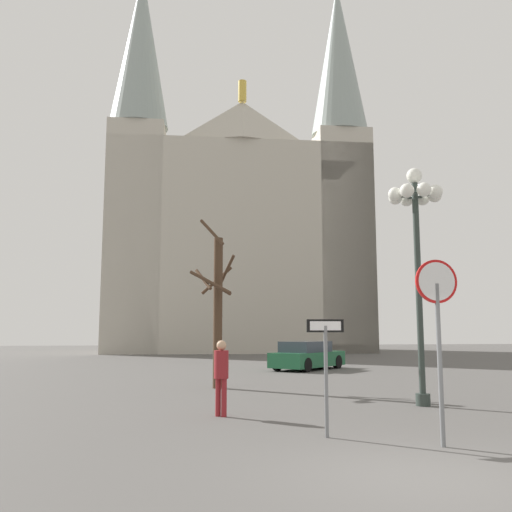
% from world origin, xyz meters
% --- Properties ---
extents(ground_plane, '(120.00, 120.00, 0.00)m').
position_xyz_m(ground_plane, '(0.00, 0.00, 0.00)').
color(ground_plane, '#514F4C').
extents(cathedral, '(22.13, 11.69, 33.53)m').
position_xyz_m(cathedral, '(1.56, 40.20, 10.90)').
color(cathedral, '#BCB5A5').
rests_on(cathedral, ground).
extents(stop_sign, '(0.74, 0.08, 3.07)m').
position_xyz_m(stop_sign, '(1.06, 1.85, 2.13)').
color(stop_sign, slate).
rests_on(stop_sign, ground).
extents(one_way_arrow_sign, '(0.70, 0.07, 2.08)m').
position_xyz_m(one_way_arrow_sign, '(-0.61, 2.86, 1.34)').
color(one_way_arrow_sign, slate).
rests_on(one_way_arrow_sign, ground).
extents(street_lamp, '(1.45, 1.45, 6.12)m').
position_xyz_m(street_lamp, '(2.82, 6.48, 4.58)').
color(street_lamp, '#2D3833').
rests_on(street_lamp, ground).
extents(bare_tree, '(1.56, 1.57, 5.54)m').
position_xyz_m(bare_tree, '(-2.05, 11.29, 2.68)').
color(bare_tree, '#473323').
rests_on(bare_tree, ground).
extents(parked_car_near_green, '(4.24, 4.35, 1.33)m').
position_xyz_m(parked_car_near_green, '(2.74, 19.01, 0.63)').
color(parked_car_near_green, '#1E5B38').
rests_on(parked_car_near_green, ground).
extents(pedestrian_walking, '(0.32, 0.32, 1.65)m').
position_xyz_m(pedestrian_walking, '(-2.31, 5.46, 1.00)').
color(pedestrian_walking, maroon).
rests_on(pedestrian_walking, ground).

